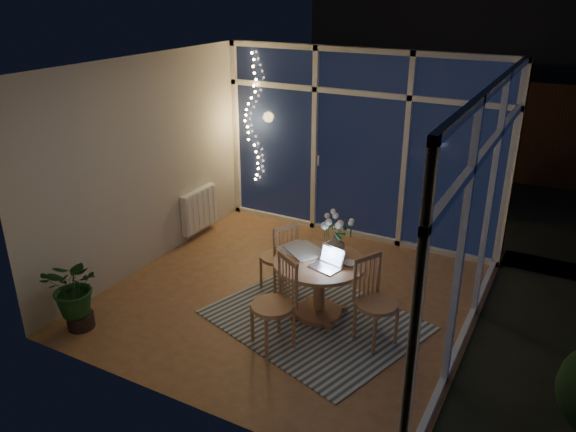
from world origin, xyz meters
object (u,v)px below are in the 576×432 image
Objects in this scene: dining_table at (319,289)px; potted_plant at (77,296)px; chair_right at (377,302)px; chair_front at (273,304)px; flower_vase at (334,245)px; laptop at (325,259)px; chair_left at (278,255)px.

potted_plant is (-2.11, -1.38, 0.05)m from dining_table.
dining_table is at bearing 104.72° from chair_right.
chair_front reaches higher than potted_plant.
flower_vase is (0.23, 0.94, 0.29)m from chair_front.
laptop is 2.59m from potted_plant.
potted_plant is (-1.44, -1.67, -0.07)m from chair_left.
chair_left reaches higher than flower_vase.
flower_vase is (0.06, 0.24, 0.44)m from dining_table.
chair_left reaches higher than dining_table.
chair_front is 2.05m from potted_plant.
chair_right is 0.96× the size of chair_front.
dining_table is 0.50m from flower_vase.
laptop is (0.78, -0.40, 0.33)m from chair_left.
potted_plant is at bearing -15.23° from chair_left.
laptop is at bearing 113.45° from chair_right.
laptop is (0.12, -0.12, 0.44)m from dining_table.
chair_right is (0.70, -0.17, 0.13)m from dining_table.
laptop reaches higher than dining_table.
flower_vase is at bearing 76.01° from dining_table.
chair_front is at bearing -103.69° from flower_vase.
dining_table is at bearing 92.52° from chair_left.
chair_front is 4.57× the size of flower_vase.
chair_left is 0.97× the size of chair_right.
chair_left reaches higher than laptop.
chair_left is at bearing 99.85° from chair_right.
chair_right is 4.40× the size of flower_vase.
flower_vase is (-0.06, 0.35, -0.00)m from laptop.
chair_front reaches higher than chair_left.
laptop reaches higher than flower_vase.
chair_right reaches higher than laptop.
chair_left is at bearing 148.46° from chair_front.
dining_table is 0.73m from chair_right.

